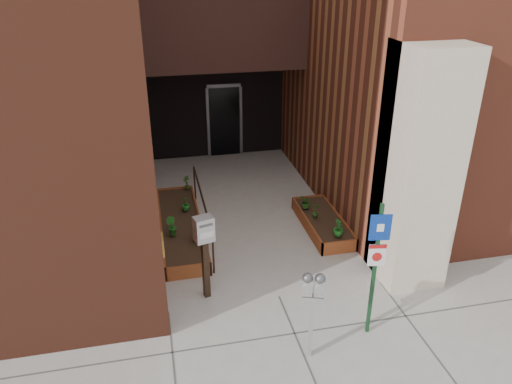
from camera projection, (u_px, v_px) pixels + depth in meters
ground at (279, 297)px, 9.10m from camera, size 80.00×80.00×0.00m
planter_left at (181, 227)px, 11.11m from camera, size 0.90×3.60×0.30m
planter_right at (322, 223)px, 11.29m from camera, size 0.80×2.20×0.30m
handrail at (202, 202)px, 10.90m from camera, size 0.04×3.34×0.90m
parking_meter at (313, 293)px, 7.27m from camera, size 0.36×0.22×1.53m
sign_post at (376, 257)px, 7.63m from camera, size 0.32×0.10×2.37m
payment_dropbox at (204, 241)px, 8.61m from camera, size 0.37×0.31×1.63m
shrub_left_a at (198, 232)px, 10.23m from camera, size 0.41×0.41×0.37m
shrub_left_b at (171, 226)px, 10.42m from camera, size 0.31×0.31×0.40m
shrub_left_c at (186, 204)px, 11.43m from camera, size 0.26×0.26×0.34m
shrub_left_d at (187, 183)px, 12.43m from camera, size 0.26×0.26×0.37m
shrub_right_a at (338, 228)px, 10.38m from camera, size 0.29×0.29×0.38m
shrub_right_b at (316, 210)px, 11.11m from camera, size 0.27×0.27×0.36m
shrub_right_c at (306, 202)px, 11.52m from camera, size 0.34×0.34×0.31m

